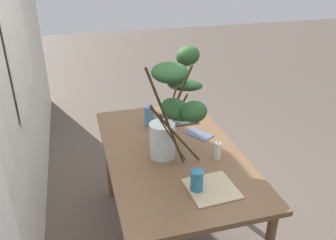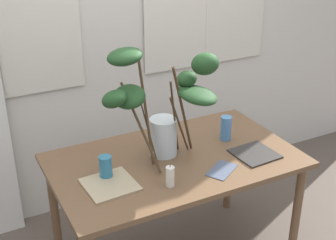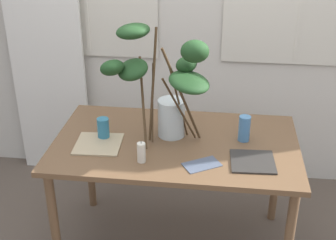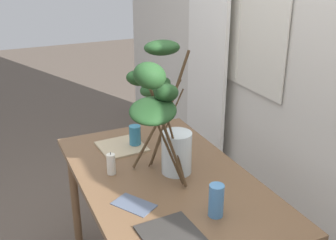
{
  "view_description": "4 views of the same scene",
  "coord_description": "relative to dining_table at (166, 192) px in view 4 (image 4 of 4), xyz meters",
  "views": [
    {
      "loc": [
        -1.82,
        0.54,
        1.93
      ],
      "look_at": [
        0.04,
        0.02,
        0.96
      ],
      "focal_mm": 37.53,
      "sensor_mm": 36.0,
      "label": 1
    },
    {
      "loc": [
        -1.09,
        -2.03,
        2.09
      ],
      "look_at": [
        -0.03,
        0.02,
        1.0
      ],
      "focal_mm": 50.11,
      "sensor_mm": 36.0,
      "label": 2
    },
    {
      "loc": [
        0.24,
        -2.3,
        2.06
      ],
      "look_at": [
        -0.05,
        0.03,
        0.88
      ],
      "focal_mm": 49.78,
      "sensor_mm": 36.0,
      "label": 3
    },
    {
      "loc": [
        1.68,
        -0.76,
        1.84
      ],
      "look_at": [
        -0.07,
        0.04,
        1.05
      ],
      "focal_mm": 44.66,
      "sensor_mm": 36.0,
      "label": 4
    }
  ],
  "objects": [
    {
      "name": "pillar_candle",
      "position": [
        -0.15,
        -0.24,
        0.14
      ],
      "size": [
        0.04,
        0.04,
        0.12
      ],
      "color": "silver",
      "rests_on": "dining_table"
    },
    {
      "name": "plate_square_left",
      "position": [
        -0.43,
        -0.09,
        0.09
      ],
      "size": [
        0.27,
        0.27,
        0.01
      ],
      "primitive_type": "cube",
      "rotation": [
        0.0,
        0.0,
        0.06
      ],
      "color": "tan",
      "rests_on": "dining_table"
    },
    {
      "name": "curtain_sheer_side",
      "position": [
        -1.04,
        0.81,
        0.47
      ],
      "size": [
        0.55,
        0.03,
        2.29
      ],
      "primitive_type": "cube",
      "color": "white",
      "rests_on": "ground"
    },
    {
      "name": "vase_with_branches",
      "position": [
        -0.07,
        0.01,
        0.44
      ],
      "size": [
        0.66,
        0.45,
        0.66
      ],
      "color": "silver",
      "rests_on": "dining_table"
    },
    {
      "name": "drinking_glass_blue_right",
      "position": [
        0.38,
        0.06,
        0.16
      ],
      "size": [
        0.07,
        0.07,
        0.15
      ],
      "primitive_type": "cylinder",
      "color": "#4C84BC",
      "rests_on": "dining_table"
    },
    {
      "name": "drinking_glass_blue_left",
      "position": [
        -0.42,
        -0.01,
        0.15
      ],
      "size": [
        0.07,
        0.07,
        0.12
      ],
      "primitive_type": "cylinder",
      "color": "teal",
      "rests_on": "dining_table"
    },
    {
      "name": "back_wall_with_windows",
      "position": [
        0.0,
        0.95,
        0.71
      ],
      "size": [
        5.79,
        0.14,
        2.74
      ],
      "color": "beige",
      "rests_on": "ground"
    },
    {
      "name": "napkin_folded",
      "position": [
        0.16,
        -0.23,
        0.09
      ],
      "size": [
        0.22,
        0.19,
        0.0
      ],
      "primitive_type": "cube",
      "rotation": [
        0.0,
        0.0,
        0.55
      ],
      "color": "#4C566B",
      "rests_on": "dining_table"
    },
    {
      "name": "dining_table",
      "position": [
        0.0,
        0.0,
        0.0
      ],
      "size": [
        1.39,
        0.83,
        0.76
      ],
      "color": "brown",
      "rests_on": "ground"
    },
    {
      "name": "plate_square_right",
      "position": [
        0.43,
        -0.17,
        0.09
      ],
      "size": [
        0.24,
        0.24,
        0.01
      ],
      "primitive_type": "cube",
      "rotation": [
        0.0,
        0.0,
        0.05
      ],
      "color": "#2D2B28",
      "rests_on": "dining_table"
    }
  ]
}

